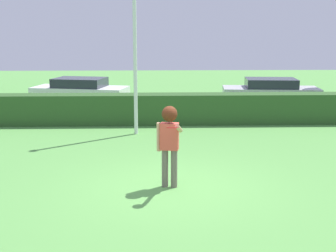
% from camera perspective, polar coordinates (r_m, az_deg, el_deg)
% --- Properties ---
extents(ground_plane, '(60.00, 60.00, 0.00)m').
position_cam_1_polar(ground_plane, '(10.17, 0.59, -7.58)').
color(ground_plane, '#589948').
extents(person, '(0.56, 0.79, 1.79)m').
position_cam_1_polar(person, '(9.90, 0.18, -1.26)').
color(person, '#6D6157').
rests_on(person, ground).
extents(frisbee, '(0.23, 0.23, 0.06)m').
position_cam_1_polar(frisbee, '(9.23, 0.49, -0.20)').
color(frisbee, red).
extents(lamppost, '(0.24, 0.24, 6.23)m').
position_cam_1_polar(lamppost, '(14.99, -4.11, 11.95)').
color(lamppost, silver).
rests_on(lamppost, ground).
extents(hedge_row, '(27.21, 0.90, 1.09)m').
position_cam_1_polar(hedge_row, '(16.90, -0.44, 2.11)').
color(hedge_row, '#2D5324').
rests_on(hedge_row, ground).
extents(parked_car_white, '(4.48, 2.61, 1.25)m').
position_cam_1_polar(parked_car_white, '(21.38, -10.74, 4.32)').
color(parked_car_white, white).
rests_on(parked_car_white, ground).
extents(parked_car_silver, '(4.35, 2.14, 1.25)m').
position_cam_1_polar(parked_car_silver, '(21.27, 12.48, 4.21)').
color(parked_car_silver, '#B7B7BC').
rests_on(parked_car_silver, ground).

